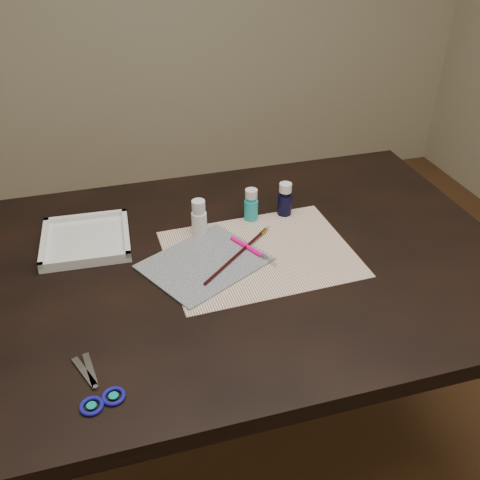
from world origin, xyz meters
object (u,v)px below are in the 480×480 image
object	(u,v)px
canvas	(205,263)
palette_tray	(86,239)
paint_bottle_navy	(285,199)
paper	(260,253)
paint_bottle_cyan	(251,205)
paint_bottle_white	(199,217)
scissors	(90,383)

from	to	relation	value
canvas	palette_tray	size ratio (longest dim) A/B	1.25
paint_bottle_navy	paper	bearing A→B (deg)	-127.17
paint_bottle_cyan	paint_bottle_navy	world-z (taller)	paint_bottle_navy
paint_bottle_white	palette_tray	bearing A→B (deg)	173.54
canvas	paint_bottle_cyan	world-z (taller)	paint_bottle_cyan
paper	palette_tray	world-z (taller)	palette_tray
canvas	paint_bottle_white	size ratio (longest dim) A/B	2.80
paper	palette_tray	distance (m)	0.43
paint_bottle_navy	scissors	distance (m)	0.70
paint_bottle_cyan	canvas	bearing A→B (deg)	-135.22
paint_bottle_navy	canvas	bearing A→B (deg)	-147.76
canvas	paint_bottle_white	distance (m)	0.14
paper	palette_tray	xyz separation A→B (m)	(-0.40, 0.16, 0.01)
paint_bottle_white	paint_bottle_navy	world-z (taller)	paint_bottle_white
palette_tray	scissors	bearing A→B (deg)	-91.86
canvas	paper	bearing A→B (deg)	1.53
paint_bottle_cyan	palette_tray	world-z (taller)	paint_bottle_cyan
scissors	palette_tray	xyz separation A→B (m)	(0.02, 0.46, 0.01)
canvas	palette_tray	xyz separation A→B (m)	(-0.26, 0.16, 0.01)
paper	scissors	size ratio (longest dim) A/B	2.71
paint_bottle_cyan	paper	bearing A→B (deg)	-99.43
scissors	palette_tray	distance (m)	0.46
paint_bottle_white	scissors	distance (m)	0.52
canvas	paint_bottle_navy	bearing A→B (deg)	32.24
paint_bottle_white	palette_tray	distance (m)	0.28
scissors	palette_tray	world-z (taller)	palette_tray
canvas	scissors	world-z (taller)	scissors
paint_bottle_cyan	palette_tray	size ratio (longest dim) A/B	0.42
paint_bottle_navy	palette_tray	world-z (taller)	paint_bottle_navy
paint_bottle_white	scissors	xyz separation A→B (m)	(-0.29, -0.43, -0.04)
canvas	paint_bottle_navy	size ratio (longest dim) A/B	2.86
paint_bottle_navy	palette_tray	size ratio (longest dim) A/B	0.44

